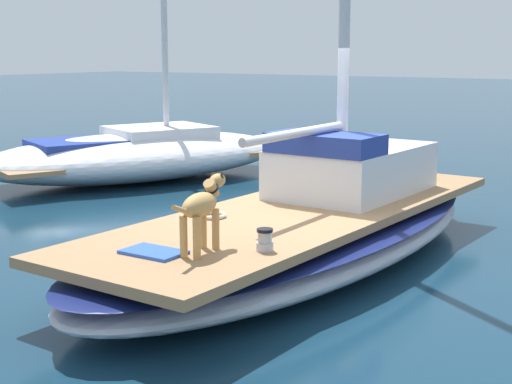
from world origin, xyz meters
The scene contains 8 objects.
ground_plane centered at (0.00, 0.00, 0.00)m, with size 120.00×120.00×0.00m, color #143347.
sailboat_main centered at (0.00, 0.00, 0.34)m, with size 2.77×7.32×0.66m.
cabin_house centered at (0.04, 1.12, 1.01)m, with size 1.48×2.27×0.84m.
dog_tan centered at (0.20, -2.19, 1.08)m, with size 0.30×0.94×0.70m.
deck_winch centered at (0.65, -1.85, 0.76)m, with size 0.16×0.16×0.21m.
coiled_rope centered at (-0.60, -0.97, 0.68)m, with size 0.32×0.32×0.04m, color beige.
deck_towel centered at (-0.14, -2.48, 0.68)m, with size 0.56×0.36×0.03m, color blue.
moored_boat_port_side centered at (-5.59, 3.33, 0.50)m, with size 4.93×6.80×6.06m.
Camera 1 is at (4.26, -7.48, 2.47)m, focal length 52.87 mm.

